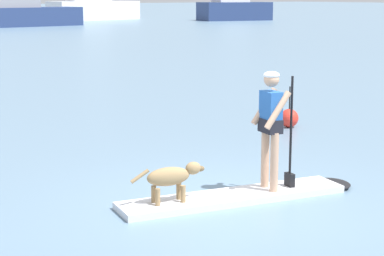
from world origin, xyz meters
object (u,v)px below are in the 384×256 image
object	(u,v)px
paddleboard	(247,195)
person_paddler	(271,121)
moored_boat_outer	(234,7)
moored_boat_center	(93,5)
dog	(172,177)
moored_boat_far_port	(15,11)
marker_buoy	(289,118)

from	to	relation	value
paddleboard	person_paddler	size ratio (longest dim) A/B	2.15
person_paddler	moored_boat_outer	distance (m)	69.05
moored_boat_center	dog	bearing A→B (deg)	-117.08
moored_boat_far_port	moored_boat_outer	bearing A→B (deg)	0.18
moored_boat_outer	marker_buoy	world-z (taller)	moored_boat_outer
dog	moored_boat_center	size ratio (longest dim) A/B	0.08
moored_boat_far_port	paddleboard	bearing A→B (deg)	-108.47
moored_boat_outer	paddleboard	bearing A→B (deg)	-129.34
dog	moored_boat_far_port	xyz separation A→B (m)	(19.01, 53.22, 0.96)
paddleboard	dog	bearing A→B (deg)	168.13
moored_boat_center	person_paddler	bearing A→B (deg)	-115.86
moored_boat_center	moored_boat_outer	world-z (taller)	moored_boat_center
moored_boat_far_port	moored_boat_center	bearing A→B (deg)	37.03
marker_buoy	moored_boat_center	bearing A→B (deg)	65.81
marker_buoy	dog	bearing A→B (deg)	-148.63
paddleboard	moored_boat_center	world-z (taller)	moored_boat_center
moored_boat_center	paddleboard	bearing A→B (deg)	-116.16
person_paddler	moored_boat_far_port	xyz separation A→B (m)	(17.49, 53.54, 0.31)
moored_boat_center	marker_buoy	size ratio (longest dim) A/B	14.20
moored_boat_outer	marker_buoy	xyz separation A→B (m)	(-39.62, -49.99, -1.34)
paddleboard	moored_boat_center	xyz separation A→B (m)	(31.20, 63.53, 1.67)
person_paddler	moored_boat_far_port	size ratio (longest dim) A/B	0.14
paddleboard	moored_boat_outer	size ratio (longest dim) A/B	0.35
person_paddler	moored_boat_center	xyz separation A→B (m)	(30.83, 63.60, 0.61)
paddleboard	person_paddler	xyz separation A→B (m)	(0.37, -0.08, 1.06)
paddleboard	moored_boat_outer	world-z (taller)	moored_boat_outer
person_paddler	moored_boat_center	distance (m)	70.69
moored_boat_far_port	marker_buoy	distance (m)	51.74
paddleboard	moored_boat_far_port	xyz separation A→B (m)	(17.86, 53.46, 1.37)
moored_boat_far_port	marker_buoy	bearing A→B (deg)	-105.23
moored_boat_outer	marker_buoy	size ratio (longest dim) A/B	11.75
person_paddler	marker_buoy	xyz separation A→B (m)	(3.89, 3.62, -0.90)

